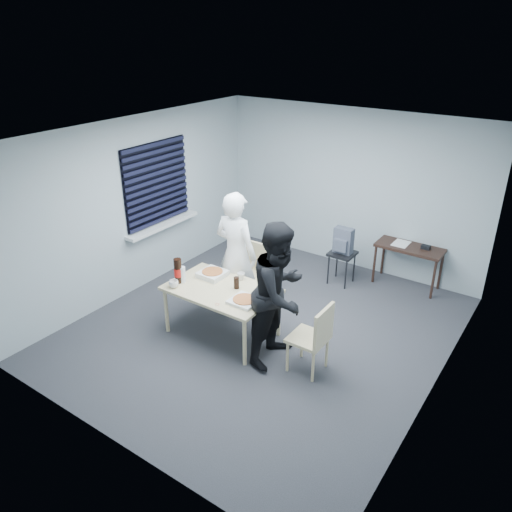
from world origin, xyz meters
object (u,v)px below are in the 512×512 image
Objects in this scene: chair_far at (253,268)px; mug_a at (174,284)px; chair_right at (315,335)px; stool at (342,259)px; backpack at (343,241)px; person_white at (236,254)px; mug_b at (241,276)px; side_table at (409,251)px; person_black at (280,293)px; soda_bottle at (178,271)px; dining_table at (222,293)px.

chair_far reaches higher than mug_a.
chair_right is 2.32m from stool.
chair_far is 1.49m from backpack.
person_white reaches higher than stool.
mug_b is (0.26, -0.25, -0.16)m from person_white.
chair_far reaches higher than side_table.
chair_far and chair_right have the same top height.
chair_right reaches higher than mug_b.
mug_a is at bearing 103.05° from person_black.
chair_far is 1.34m from mug_a.
chair_far reaches higher than stool.
stool is at bearing -150.51° from side_table.
side_table is 2.77m from mug_b.
person_black is at bearing -84.47° from stool.
side_table is at bearing -13.97° from person_black.
side_table is at bearing 29.49° from stool.
person_white is (-1.57, 0.61, 0.37)m from chair_right.
chair_right is 1.73m from person_white.
soda_bottle is at bearing -108.34° from chair_far.
soda_bottle is (-2.10, -2.86, 0.25)m from side_table.
side_table is at bearing 34.70° from backpack.
mug_a is (-2.06, -3.00, 0.14)m from side_table.
mug_b is at bearing 67.30° from person_black.
person_white reaches higher than backpack.
chair_far is at bearing -124.80° from stool.
person_white is at bearing 61.35° from person_black.
side_table is at bearing 57.69° from mug_b.
backpack is 2.76m from mug_a.
chair_far reaches higher than dining_table.
backpack reaches higher than chair_far.
person_white is 1.22m from person_black.
side_table is 8.15× the size of mug_a.
person_white is 2.73m from side_table.
backpack reaches higher than mug_a.
side_table is at bearing 53.65° from soda_bottle.
chair_far is 1.48m from person_black.
soda_bottle is (-1.44, -0.18, -0.05)m from person_black.
backpack is at bearing -149.91° from side_table.
dining_table is 3.44× the size of backpack.
side_table is 10.02× the size of mug_b.
chair_far is at bearing 47.78° from person_black.
mug_b is at bearing 136.58° from person_white.
person_black reaches higher than dining_table.
mug_a is at bearing -148.21° from dining_table.
mug_a is at bearing -72.58° from soda_bottle.
backpack is (-0.21, 2.17, -0.16)m from person_black.
mug_b is at bearing -68.33° from chair_far.
stool is 2.70m from soda_bottle.
person_white is at bearing -118.35° from stool.
person_black is (1.07, -0.59, 0.00)m from person_white.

